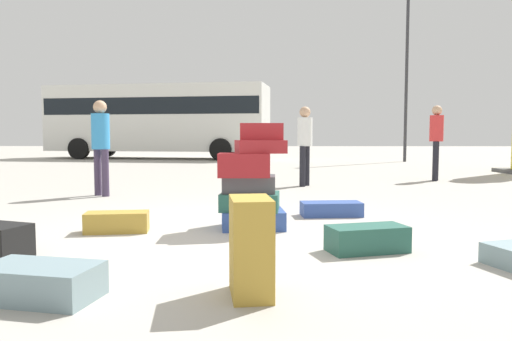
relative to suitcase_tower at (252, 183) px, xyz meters
The scene contains 12 objects.
ground_plane 0.72m from the suitcase_tower, 137.93° to the right, with size 80.00×80.00×0.00m, color #ADA89E.
suitcase_tower is the anchor object (origin of this frame).
suitcase_slate_right_side 2.67m from the suitcase_tower, 118.53° to the right, with size 0.72×0.41×0.22m, color gray.
suitcase_tan_left_side 1.49m from the suitcase_tower, behind, with size 0.65×0.28×0.21m, color #B28C33.
suitcase_navy_behind_tower 1.35m from the suitcase_tower, 40.17° to the left, with size 0.76×0.33×0.18m, color #334F99.
suitcase_tan_foreground_far 2.23m from the suitcase_tower, 88.35° to the right, with size 0.25×0.41×0.63m, color #B28C33.
suitcase_teal_white_trunk 1.53m from the suitcase_tower, 44.57° to the right, with size 0.69×0.33×0.23m, color #26594C.
person_bearded_onlooker 3.86m from the suitcase_tower, 133.26° to the left, with size 0.30×0.30×1.61m.
person_tourist_with_camera 4.55m from the suitcase_tower, 78.13° to the left, with size 0.30×0.32×1.60m.
person_passerby_in_red 6.94m from the suitcase_tower, 54.90° to the left, with size 0.30×0.32×1.69m.
parked_bus 16.51m from the suitcase_tower, 106.14° to the left, with size 9.80×3.85×3.15m.
lamp_post 15.11m from the suitcase_tower, 67.73° to the left, with size 0.36×0.36×6.74m.
Camera 1 is at (0.54, -4.89, 1.03)m, focal length 33.70 mm.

